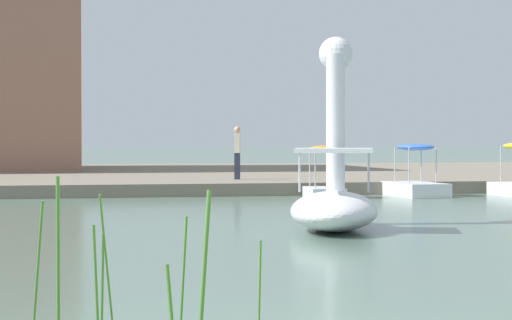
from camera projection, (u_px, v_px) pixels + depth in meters
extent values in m
cube|color=slate|center=(92.00, 176.00, 38.95)|extent=(142.94, 22.94, 0.37)
ellipsoid|color=white|center=(334.00, 211.00, 17.89)|extent=(2.52, 3.67, 0.71)
cylinder|color=white|center=(336.00, 125.00, 18.92)|extent=(0.51, 0.63, 2.77)
sphere|color=white|center=(336.00, 54.00, 18.98)|extent=(0.82, 0.82, 0.66)
cone|color=yellow|center=(336.00, 55.00, 19.24)|extent=(0.50, 0.61, 0.36)
cube|color=white|center=(334.00, 150.00, 17.60)|extent=(1.69, 1.62, 0.08)
cylinder|color=silver|center=(369.00, 171.00, 17.54)|extent=(0.04, 0.04, 0.75)
cylinder|color=silver|center=(300.00, 171.00, 17.67)|extent=(0.04, 0.04, 0.75)
cube|color=white|center=(324.00, 193.00, 27.57)|extent=(1.09, 1.82, 0.30)
ellipsoid|color=orange|center=(324.00, 149.00, 27.55)|extent=(0.93, 1.17, 0.20)
cylinder|color=#B7B7BF|center=(310.00, 168.00, 27.96)|extent=(0.04, 0.04, 1.08)
cylinder|color=#B7B7BF|center=(333.00, 168.00, 28.04)|extent=(0.04, 0.04, 1.08)
cylinder|color=#B7B7BF|center=(315.00, 169.00, 27.08)|extent=(0.04, 0.04, 1.08)
cylinder|color=#B7B7BF|center=(339.00, 169.00, 27.16)|extent=(0.04, 0.04, 1.08)
cube|color=white|center=(415.00, 189.00, 28.54)|extent=(1.35, 2.39, 0.40)
ellipsoid|color=blue|center=(415.00, 147.00, 28.51)|extent=(1.13, 1.34, 0.20)
cylinder|color=#B7B7BF|center=(395.00, 165.00, 28.91)|extent=(0.04, 0.04, 1.03)
cylinder|color=#B7B7BF|center=(421.00, 164.00, 29.13)|extent=(0.04, 0.04, 1.03)
cylinder|color=#B7B7BF|center=(409.00, 165.00, 27.92)|extent=(0.04, 0.04, 1.03)
cylinder|color=#B7B7BF|center=(436.00, 165.00, 28.14)|extent=(0.04, 0.04, 1.03)
cylinder|color=#B7B7BF|center=(501.00, 164.00, 29.04)|extent=(0.04, 0.04, 1.07)
cube|color=#23283D|center=(237.00, 166.00, 31.39)|extent=(0.22, 0.24, 0.85)
cube|color=beige|center=(237.00, 143.00, 31.37)|extent=(0.24, 0.26, 0.64)
sphere|color=tan|center=(237.00, 130.00, 31.37)|extent=(0.21, 0.21, 0.21)
cylinder|color=#4C7F33|center=(109.00, 286.00, 6.78)|extent=(0.14, 0.17, 1.28)
cylinder|color=#4C7F33|center=(36.00, 293.00, 6.55)|extent=(0.11, 0.19, 1.25)
cylinder|color=#4C7F33|center=(58.00, 288.00, 6.25)|extent=(0.03, 0.11, 1.43)
cylinder|color=#4C7F33|center=(97.00, 304.00, 6.68)|extent=(0.06, 0.03, 1.08)
cylinder|color=#4C7F33|center=(259.00, 316.00, 6.44)|extent=(0.06, 0.12, 0.99)
cylinder|color=#4C7F33|center=(203.00, 291.00, 6.46)|extent=(0.13, 0.09, 1.33)
cylinder|color=#4C7F33|center=(182.00, 302.00, 6.55)|extent=(0.08, 0.06, 1.15)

